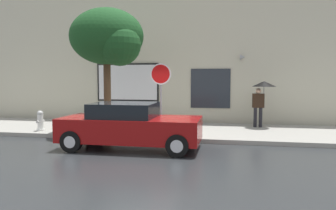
# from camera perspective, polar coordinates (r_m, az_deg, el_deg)

# --- Properties ---
(ground_plane) EXTENTS (60.00, 60.00, 0.00)m
(ground_plane) POSITION_cam_1_polar(r_m,az_deg,el_deg) (10.12, -5.71, -7.56)
(ground_plane) COLOR #282B2D
(sidewalk) EXTENTS (20.00, 4.00, 0.15)m
(sidewalk) POSITION_cam_1_polar(r_m,az_deg,el_deg) (12.96, -1.97, -4.49)
(sidewalk) COLOR gray
(sidewalk) RESTS_ON ground
(building_facade) EXTENTS (20.00, 0.67, 7.00)m
(building_facade) POSITION_cam_1_polar(r_m,az_deg,el_deg) (15.30, 0.02, 9.72)
(building_facade) COLOR beige
(building_facade) RESTS_ON ground
(parked_car) EXTENTS (4.23, 1.87, 1.41)m
(parked_car) POSITION_cam_1_polar(r_m,az_deg,el_deg) (9.90, -6.81, -3.73)
(parked_car) COLOR maroon
(parked_car) RESTS_ON ground
(fire_hydrant) EXTENTS (0.30, 0.44, 0.78)m
(fire_hydrant) POSITION_cam_1_polar(r_m,az_deg,el_deg) (13.24, -21.78, -2.64)
(fire_hydrant) COLOR white
(fire_hydrant) RESTS_ON sidewalk
(pedestrian_with_umbrella) EXTENTS (0.97, 0.97, 1.90)m
(pedestrian_with_umbrella) POSITION_cam_1_polar(r_m,az_deg,el_deg) (13.63, 16.42, 2.43)
(pedestrian_with_umbrella) COLOR black
(pedestrian_with_umbrella) RESTS_ON sidewalk
(street_tree) EXTENTS (2.80, 2.38, 4.62)m
(street_tree) POSITION_cam_1_polar(r_m,az_deg,el_deg) (12.30, -10.45, 11.54)
(street_tree) COLOR #4C3823
(street_tree) RESTS_ON sidewalk
(stop_sign) EXTENTS (0.76, 0.10, 2.54)m
(stop_sign) POSITION_cam_1_polar(r_m,az_deg,el_deg) (11.46, -1.30, 3.71)
(stop_sign) COLOR gray
(stop_sign) RESTS_ON sidewalk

